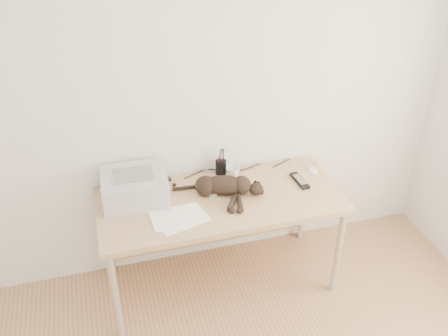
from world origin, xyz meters
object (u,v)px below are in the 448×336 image
object	(u,v)px
printer	(135,187)
mouse	(313,169)
desk	(217,207)
mug	(233,173)
pen_cup	(221,167)
cat	(222,186)

from	to	relation	value
printer	mouse	xyz separation A→B (m)	(1.25, -0.00, -0.08)
desk	mug	distance (m)	0.26
mug	desk	bearing A→B (deg)	-140.68
desk	pen_cup	xyz separation A→B (m)	(0.08, 0.20, 0.19)
printer	mug	world-z (taller)	printer
cat	printer	bearing A→B (deg)	-171.47
desk	mug	bearing A→B (deg)	39.32
desk	cat	world-z (taller)	cat
printer	mouse	size ratio (longest dim) A/B	3.92
cat	pen_cup	world-z (taller)	pen_cup
desk	printer	xyz separation A→B (m)	(-0.53, 0.06, 0.23)
cat	pen_cup	xyz separation A→B (m)	(0.06, 0.24, -0.01)
mouse	mug	bearing A→B (deg)	-174.11
cat	mug	bearing A→B (deg)	71.21
printer	cat	size ratio (longest dim) A/B	0.74
printer	pen_cup	bearing A→B (deg)	13.22
mouse	cat	bearing A→B (deg)	-159.91
desk	mug	size ratio (longest dim) A/B	16.49
pen_cup	printer	bearing A→B (deg)	-166.78
desk	printer	world-z (taller)	printer
desk	printer	size ratio (longest dim) A/B	3.75
mug	mouse	bearing A→B (deg)	-6.46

